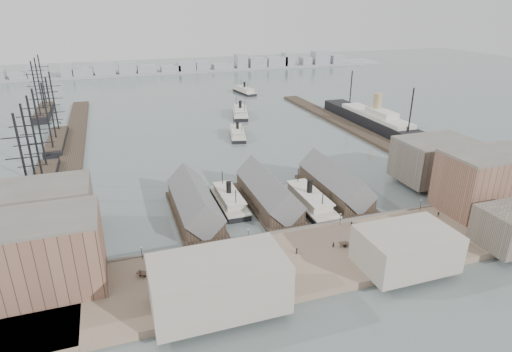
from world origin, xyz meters
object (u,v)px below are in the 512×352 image
object	(u,v)px
ocean_steamer	(376,121)
horse_cart_left	(147,270)
horse_cart_right	(350,242)
ferry_docked_west	(229,200)
tram	(479,213)
horse_cart_center	(256,265)

from	to	relation	value
ocean_steamer	horse_cart_left	world-z (taller)	ocean_steamer
ocean_steamer	horse_cart_right	bearing A→B (deg)	-126.34
ferry_docked_west	tram	bearing A→B (deg)	-28.72
ocean_steamer	horse_cart_center	xyz separation A→B (m)	(-109.19, -111.34, -1.38)
horse_cart_left	ferry_docked_west	bearing A→B (deg)	-1.97
ocean_steamer	tram	world-z (taller)	ocean_steamer
tram	ferry_docked_west	bearing A→B (deg)	151.63
horse_cart_left	horse_cart_center	distance (m)	27.97
horse_cart_right	horse_cart_left	bearing A→B (deg)	87.92
ocean_steamer	horse_cart_left	size ratio (longest dim) A/B	21.89
ferry_docked_west	ocean_steamer	bearing A→B (deg)	33.50
tram	horse_cart_left	bearing A→B (deg)	177.89
ferry_docked_west	horse_cart_center	xyz separation A→B (m)	(-4.19, -41.84, 0.56)
tram	horse_cart_center	world-z (taller)	tram
horse_cart_right	horse_cart_center	bearing A→B (deg)	97.13
horse_cart_center	horse_cart_right	size ratio (longest dim) A/B	1.06
tram	ocean_steamer	bearing A→B (deg)	73.27
ocean_steamer	horse_cart_center	size ratio (longest dim) A/B	19.61
ocean_steamer	tram	size ratio (longest dim) A/B	8.75
horse_cart_left	horse_cart_right	bearing A→B (deg)	-55.08
ferry_docked_west	horse_cart_left	xyz separation A→B (m)	(-31.25, -34.81, 0.56)
tram	horse_cart_center	distance (m)	75.83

